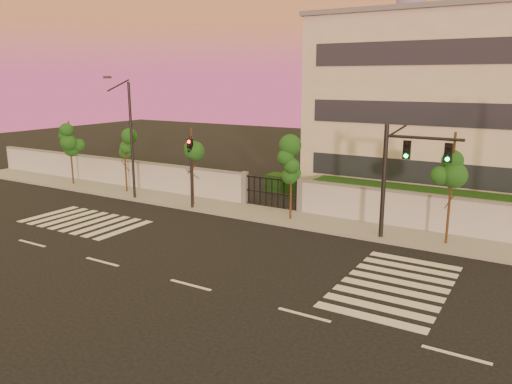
# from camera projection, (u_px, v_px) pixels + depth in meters

# --- Properties ---
(ground) EXTENTS (120.00, 120.00, 0.00)m
(ground) POSITION_uv_depth(u_px,v_px,m) (190.00, 285.00, 19.85)
(ground) COLOR black
(ground) RESTS_ON ground
(sidewalk) EXTENTS (60.00, 3.00, 0.15)m
(sidewalk) POSITION_uv_depth(u_px,v_px,m) (305.00, 220.00, 28.61)
(sidewalk) COLOR gray
(sidewalk) RESTS_ON ground
(perimeter_wall) EXTENTS (60.00, 0.36, 2.20)m
(perimeter_wall) POSITION_uv_depth(u_px,v_px,m) (317.00, 199.00, 29.59)
(perimeter_wall) COLOR #B4B7BC
(perimeter_wall) RESTS_ON ground
(hedge_row) EXTENTS (41.00, 4.25, 1.80)m
(hedge_row) POSITION_uv_depth(u_px,v_px,m) (351.00, 196.00, 31.41)
(hedge_row) COLOR #14340F
(hedge_row) RESTS_ON ground
(institutional_building) EXTENTS (24.40, 12.40, 12.25)m
(institutional_building) POSITION_uv_depth(u_px,v_px,m) (509.00, 108.00, 32.35)
(institutional_building) COLOR beige
(institutional_building) RESTS_ON ground
(road_markings) EXTENTS (57.00, 7.62, 0.02)m
(road_markings) POSITION_uv_depth(u_px,v_px,m) (213.00, 251.00, 23.79)
(road_markings) COLOR silver
(road_markings) RESTS_ON ground
(street_tree_a) EXTENTS (1.49, 1.19, 4.91)m
(street_tree_a) POSITION_uv_depth(u_px,v_px,m) (70.00, 139.00, 37.52)
(street_tree_a) COLOR #382314
(street_tree_a) RESTS_ON ground
(street_tree_b) EXTENTS (1.52, 1.21, 4.45)m
(street_tree_b) POSITION_uv_depth(u_px,v_px,m) (125.00, 148.00, 35.08)
(street_tree_b) COLOR #382314
(street_tree_b) RESTS_ON ground
(street_tree_c) EXTENTS (1.64, 1.30, 5.05)m
(street_tree_c) POSITION_uv_depth(u_px,v_px,m) (192.00, 149.00, 31.14)
(street_tree_c) COLOR #382314
(street_tree_c) RESTS_ON ground
(street_tree_d) EXTENTS (1.56, 1.24, 4.68)m
(street_tree_d) POSITION_uv_depth(u_px,v_px,m) (292.00, 162.00, 28.00)
(street_tree_d) COLOR #382314
(street_tree_d) RESTS_ON ground
(street_tree_e) EXTENTS (1.53, 1.22, 5.60)m
(street_tree_e) POSITION_uv_depth(u_px,v_px,m) (453.00, 163.00, 23.61)
(street_tree_e) COLOR #382314
(street_tree_e) RESTS_ON ground
(traffic_signal_main) EXTENTS (3.71, 0.37, 5.87)m
(traffic_signal_main) POSITION_uv_depth(u_px,v_px,m) (399.00, 169.00, 24.31)
(traffic_signal_main) COLOR black
(traffic_signal_main) RESTS_ON ground
(traffic_signal_secondary) EXTENTS (0.36, 0.35, 4.63)m
(traffic_signal_secondary) POSITION_uv_depth(u_px,v_px,m) (191.00, 163.00, 30.60)
(traffic_signal_secondary) COLOR black
(traffic_signal_secondary) RESTS_ON ground
(streetlight_west) EXTENTS (0.49, 1.97, 8.18)m
(streetlight_west) POSITION_uv_depth(u_px,v_px,m) (129.00, 135.00, 32.76)
(streetlight_west) COLOR black
(streetlight_west) RESTS_ON ground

